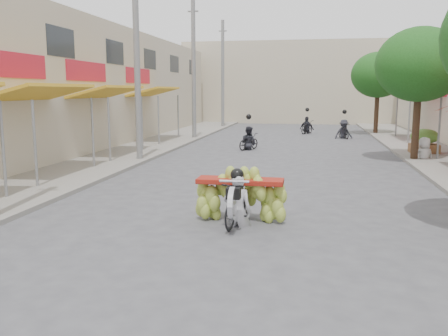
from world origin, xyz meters
The scene contains 15 objects.
ground centered at (0.00, 0.00, 0.00)m, with size 120.00×120.00×0.00m, color #515156.
sidewalk_left centered at (-7.00, 15.00, 0.06)m, with size 4.00×60.00×0.12m, color gray.
shophouse_row_left centered at (-11.98, 13.98, 3.00)m, with size 9.77×40.00×6.00m.
far_building centered at (0.00, 38.00, 3.50)m, with size 20.00×6.00×7.00m, color #BDB095.
utility_pole_mid centered at (-5.40, 12.00, 4.03)m, with size 0.60×0.24×8.00m.
utility_pole_far centered at (-5.40, 21.00, 4.03)m, with size 0.60×0.24×8.00m.
utility_pole_back centered at (-5.40, 30.00, 4.03)m, with size 0.60×0.24×8.00m.
street_tree_mid centered at (5.40, 14.00, 3.78)m, with size 3.40×3.40×5.25m.
street_tree_far centered at (5.40, 26.00, 3.78)m, with size 3.40×3.40×5.25m.
produce_crate_far centered at (6.20, 16.00, 0.71)m, with size 1.20×0.88×1.16m.
banana_motorbike centered at (-0.14, 3.84, 0.69)m, with size 2.20×1.84×2.04m.
pedestrian centered at (5.82, 14.21, 0.96)m, with size 0.94×0.71×1.69m.
bg_motorbike_a centered at (-1.62, 16.56, 0.79)m, with size 1.10×1.49×1.95m.
bg_motorbike_b centered at (3.21, 22.94, 0.87)m, with size 1.18×1.61×1.95m.
bg_motorbike_c centered at (1.02, 25.84, 0.81)m, with size 1.13×1.62×1.95m.
Camera 1 is at (1.34, -5.84, 2.79)m, focal length 38.00 mm.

